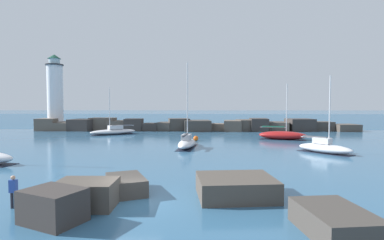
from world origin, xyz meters
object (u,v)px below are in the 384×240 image
Objects in this scene: sailboat_moored_0 at (187,143)px; mooring_buoy_orange_near at (196,138)px; sailboat_moored_2 at (283,135)px; sailboat_moored_3 at (114,131)px; sailboat_moored_4 at (324,147)px; person_on_rocks at (13,190)px; lighthouse at (55,97)px.

mooring_buoy_orange_near is at bearing 82.40° from sailboat_moored_0.
sailboat_moored_2 is 28.71m from sailboat_moored_3.
mooring_buoy_orange_near is (-13.05, -2.26, -0.27)m from sailboat_moored_2.
sailboat_moored_0 is 11.17× the size of mooring_buoy_orange_near.
sailboat_moored_4 is 5.01× the size of person_on_rocks.
person_on_rocks reaches higher than mooring_buoy_orange_near.
sailboat_moored_4 reaches higher than person_on_rocks.
sailboat_moored_3 is (-27.87, 6.90, -0.08)m from sailboat_moored_2.
person_on_rocks is at bearing -106.40° from mooring_buoy_orange_near.
sailboat_moored_0 reaches higher than sailboat_moored_4.
sailboat_moored_2 reaches higher than mooring_buoy_orange_near.
sailboat_moored_0 reaches higher than sailboat_moored_2.
sailboat_moored_0 reaches higher than person_on_rocks.
sailboat_moored_2 reaches higher than sailboat_moored_4.
person_on_rocks is (-8.46, -28.76, 0.56)m from mooring_buoy_orange_near.
lighthouse is at bearing 138.26° from sailboat_moored_0.
mooring_buoy_orange_near is at bearing -31.75° from sailboat_moored_3.
sailboat_moored_2 is 8.99× the size of mooring_buoy_orange_near.
sailboat_moored_4 is 8.89× the size of mooring_buoy_orange_near.
lighthouse reaches higher than mooring_buoy_orange_near.
mooring_buoy_orange_near is at bearing 73.60° from person_on_rocks.
person_on_rocks is (-22.62, -18.22, 0.32)m from sailboat_moored_4.
sailboat_moored_3 is at bearing 148.25° from mooring_buoy_orange_near.
sailboat_moored_0 is 21.35m from sailboat_moored_3.
sailboat_moored_3 reaches higher than mooring_buoy_orange_near.
person_on_rocks is at bearing -80.49° from sailboat_moored_3.
mooring_buoy_orange_near is (0.94, 7.07, -0.26)m from sailboat_moored_0.
lighthouse is at bearing 146.32° from sailboat_moored_4.
lighthouse is at bearing 114.41° from person_on_rocks.
sailboat_moored_4 is (15.10, -3.47, -0.03)m from sailboat_moored_0.
sailboat_moored_4 is (44.29, -29.52, -6.36)m from lighthouse.
lighthouse reaches higher than sailboat_moored_3.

